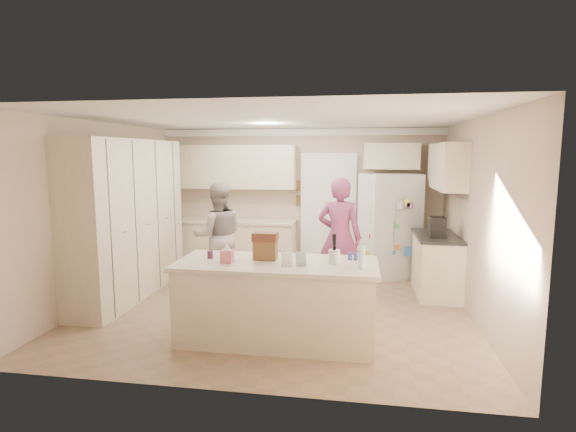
% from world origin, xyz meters
% --- Properties ---
extents(floor, '(5.20, 4.60, 0.02)m').
position_xyz_m(floor, '(0.00, 0.00, -0.01)').
color(floor, '#8E6F57').
rests_on(floor, ground).
extents(ceiling, '(5.20, 4.60, 0.02)m').
position_xyz_m(ceiling, '(0.00, 0.00, 2.61)').
color(ceiling, white).
rests_on(ceiling, wall_back).
extents(wall_back, '(5.20, 0.02, 2.60)m').
position_xyz_m(wall_back, '(0.00, 2.31, 1.30)').
color(wall_back, '#C6AF97').
rests_on(wall_back, ground).
extents(wall_front, '(5.20, 0.02, 2.60)m').
position_xyz_m(wall_front, '(0.00, -2.31, 1.30)').
color(wall_front, '#C6AF97').
rests_on(wall_front, ground).
extents(wall_left, '(0.02, 4.60, 2.60)m').
position_xyz_m(wall_left, '(-2.61, 0.00, 1.30)').
color(wall_left, '#C6AF97').
rests_on(wall_left, ground).
extents(wall_right, '(0.02, 4.60, 2.60)m').
position_xyz_m(wall_right, '(2.61, 0.00, 1.30)').
color(wall_right, '#C6AF97').
rests_on(wall_right, ground).
extents(crown_back, '(5.20, 0.08, 0.12)m').
position_xyz_m(crown_back, '(0.00, 2.26, 2.53)').
color(crown_back, white).
rests_on(crown_back, wall_back).
extents(pantry_bank, '(0.60, 2.60, 2.35)m').
position_xyz_m(pantry_bank, '(-2.30, 0.20, 1.18)').
color(pantry_bank, '#F3E1BE').
rests_on(pantry_bank, floor).
extents(back_base_cab, '(2.20, 0.60, 0.88)m').
position_xyz_m(back_base_cab, '(-1.15, 2.00, 0.44)').
color(back_base_cab, '#F3E1BE').
rests_on(back_base_cab, floor).
extents(back_countertop, '(2.24, 0.63, 0.04)m').
position_xyz_m(back_countertop, '(-1.15, 1.99, 0.90)').
color(back_countertop, beige).
rests_on(back_countertop, back_base_cab).
extents(back_upper_cab, '(2.20, 0.35, 0.80)m').
position_xyz_m(back_upper_cab, '(-1.15, 2.12, 1.90)').
color(back_upper_cab, '#F3E1BE').
rests_on(back_upper_cab, wall_back).
extents(doorway_opening, '(0.90, 0.06, 2.10)m').
position_xyz_m(doorway_opening, '(0.55, 2.28, 1.05)').
color(doorway_opening, black).
rests_on(doorway_opening, floor).
extents(doorway_casing, '(1.02, 0.03, 2.22)m').
position_xyz_m(doorway_casing, '(0.55, 2.24, 1.05)').
color(doorway_casing, white).
rests_on(doorway_casing, floor).
extents(wall_frame_upper, '(0.15, 0.02, 0.20)m').
position_xyz_m(wall_frame_upper, '(0.02, 2.27, 1.55)').
color(wall_frame_upper, brown).
rests_on(wall_frame_upper, wall_back).
extents(wall_frame_lower, '(0.15, 0.02, 0.20)m').
position_xyz_m(wall_frame_lower, '(0.02, 2.27, 1.28)').
color(wall_frame_lower, brown).
rests_on(wall_frame_lower, wall_back).
extents(refrigerator, '(1.10, 1.00, 1.80)m').
position_xyz_m(refrigerator, '(1.64, 1.89, 0.90)').
color(refrigerator, white).
rests_on(refrigerator, floor).
extents(fridge_seam, '(0.02, 0.02, 1.78)m').
position_xyz_m(fridge_seam, '(1.64, 1.54, 0.90)').
color(fridge_seam, gray).
rests_on(fridge_seam, refrigerator).
extents(fridge_dispenser, '(0.22, 0.03, 0.35)m').
position_xyz_m(fridge_dispenser, '(1.42, 1.53, 1.15)').
color(fridge_dispenser, black).
rests_on(fridge_dispenser, refrigerator).
extents(fridge_handle_l, '(0.02, 0.02, 0.85)m').
position_xyz_m(fridge_handle_l, '(1.59, 1.52, 1.05)').
color(fridge_handle_l, silver).
rests_on(fridge_handle_l, refrigerator).
extents(fridge_handle_r, '(0.02, 0.02, 0.85)m').
position_xyz_m(fridge_handle_r, '(1.69, 1.52, 1.05)').
color(fridge_handle_r, silver).
rests_on(fridge_handle_r, refrigerator).
extents(over_fridge_cab, '(0.95, 0.35, 0.45)m').
position_xyz_m(over_fridge_cab, '(1.65, 2.12, 2.10)').
color(over_fridge_cab, '#F3E1BE').
rests_on(over_fridge_cab, wall_back).
extents(right_base_cab, '(0.60, 1.20, 0.88)m').
position_xyz_m(right_base_cab, '(2.30, 1.00, 0.44)').
color(right_base_cab, '#F3E1BE').
rests_on(right_base_cab, floor).
extents(right_countertop, '(0.63, 1.24, 0.04)m').
position_xyz_m(right_countertop, '(2.29, 1.00, 0.90)').
color(right_countertop, '#2D2B28').
rests_on(right_countertop, right_base_cab).
extents(right_upper_cab, '(0.35, 1.50, 0.70)m').
position_xyz_m(right_upper_cab, '(2.43, 1.20, 1.95)').
color(right_upper_cab, '#F3E1BE').
rests_on(right_upper_cab, wall_right).
extents(coffee_maker, '(0.22, 0.28, 0.30)m').
position_xyz_m(coffee_maker, '(2.25, 0.80, 1.07)').
color(coffee_maker, black).
rests_on(coffee_maker, right_countertop).
extents(island_base, '(2.20, 0.90, 0.88)m').
position_xyz_m(island_base, '(0.20, -1.10, 0.44)').
color(island_base, '#F3E1BE').
rests_on(island_base, floor).
extents(island_top, '(2.28, 0.96, 0.05)m').
position_xyz_m(island_top, '(0.20, -1.10, 0.90)').
color(island_top, beige).
rests_on(island_top, island_base).
extents(utensil_crock, '(0.13, 0.13, 0.15)m').
position_xyz_m(utensil_crock, '(0.85, -1.05, 1.00)').
color(utensil_crock, white).
rests_on(utensil_crock, island_top).
extents(tissue_box, '(0.13, 0.13, 0.14)m').
position_xyz_m(tissue_box, '(-0.35, -1.20, 1.00)').
color(tissue_box, '#DB6B7D').
rests_on(tissue_box, island_top).
extents(tissue_plume, '(0.08, 0.08, 0.08)m').
position_xyz_m(tissue_plume, '(-0.35, -1.20, 1.10)').
color(tissue_plume, white).
rests_on(tissue_plume, tissue_box).
extents(dollhouse_body, '(0.26, 0.18, 0.22)m').
position_xyz_m(dollhouse_body, '(0.05, -1.00, 1.04)').
color(dollhouse_body, brown).
rests_on(dollhouse_body, island_top).
extents(dollhouse_roof, '(0.28, 0.20, 0.10)m').
position_xyz_m(dollhouse_roof, '(0.05, -1.00, 1.20)').
color(dollhouse_roof, '#592D1E').
rests_on(dollhouse_roof, dollhouse_body).
extents(jam_jar, '(0.07, 0.07, 0.09)m').
position_xyz_m(jam_jar, '(-0.60, -1.05, 0.97)').
color(jam_jar, '#59263F').
rests_on(jam_jar, island_top).
extents(greeting_card_a, '(0.12, 0.06, 0.16)m').
position_xyz_m(greeting_card_a, '(0.35, -1.30, 1.01)').
color(greeting_card_a, white).
rests_on(greeting_card_a, island_top).
extents(greeting_card_b, '(0.12, 0.05, 0.16)m').
position_xyz_m(greeting_card_b, '(0.50, -1.25, 1.01)').
color(greeting_card_b, silver).
rests_on(greeting_card_b, island_top).
extents(water_bottle, '(0.07, 0.07, 0.24)m').
position_xyz_m(water_bottle, '(1.15, -1.25, 1.04)').
color(water_bottle, silver).
rests_on(water_bottle, island_top).
extents(shaker_salt, '(0.05, 0.05, 0.09)m').
position_xyz_m(shaker_salt, '(1.02, -0.88, 0.97)').
color(shaker_salt, '#3E4993').
rests_on(shaker_salt, island_top).
extents(shaker_pepper, '(0.05, 0.05, 0.09)m').
position_xyz_m(shaker_pepper, '(1.09, -0.88, 0.97)').
color(shaker_pepper, '#3E4993').
rests_on(shaker_pepper, island_top).
extents(teen_boy, '(1.01, 0.91, 1.69)m').
position_xyz_m(teen_boy, '(-1.10, 0.77, 0.85)').
color(teen_boy, '#999492').
rests_on(teen_boy, floor).
extents(teen_girl, '(0.72, 0.53, 1.81)m').
position_xyz_m(teen_girl, '(0.83, 0.61, 0.90)').
color(teen_girl, '#A3438B').
rests_on(teen_girl, floor).
extents(fridge_magnets, '(0.76, 0.02, 1.44)m').
position_xyz_m(fridge_magnets, '(1.64, 1.53, 0.90)').
color(fridge_magnets, tan).
rests_on(fridge_magnets, refrigerator).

